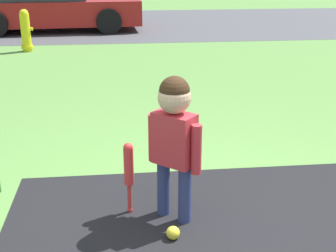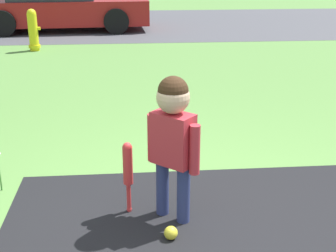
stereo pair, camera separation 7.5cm
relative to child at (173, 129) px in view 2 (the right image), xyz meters
name	(u,v)px [view 2 (the right image)]	position (x,y,z in m)	size (l,w,h in m)	color
ground_plane	(186,235)	(0.07, -0.24, -0.70)	(60.00, 60.00, 0.00)	#5B8C42
street_strip	(140,23)	(0.07, 10.06, -0.70)	(40.00, 6.00, 0.01)	#4C4C51
child	(173,129)	(0.00, 0.00, 0.00)	(0.35, 0.32, 1.08)	navy
baseball_bat	(128,168)	(-0.32, 0.11, -0.33)	(0.07, 0.07, 0.57)	red
sports_ball	(171,233)	(-0.04, -0.28, -0.65)	(0.10, 0.10, 0.10)	yellow
fire_hydrant	(33,31)	(-2.15, 6.47, -0.30)	(0.26, 0.23, 0.82)	yellow
parked_car	(60,6)	(-1.95, 9.17, -0.13)	(4.30, 2.18, 1.20)	maroon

